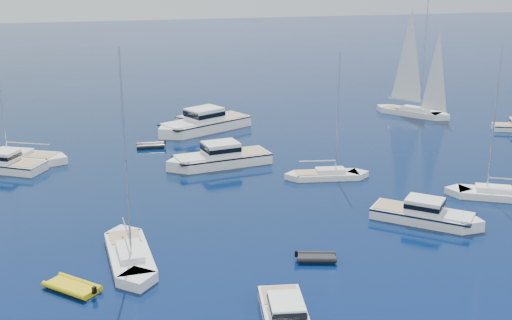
# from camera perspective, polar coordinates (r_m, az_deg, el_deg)

# --- Properties ---
(motor_cruiser_right) EXTENTS (9.10, 8.48, 2.50)m
(motor_cruiser_right) POSITION_cam_1_polar(r_m,az_deg,el_deg) (55.59, 14.36, -5.18)
(motor_cruiser_right) COLOR silver
(motor_cruiser_right) RESTS_ON ground
(motor_cruiser_centre) EXTENTS (12.10, 5.46, 3.06)m
(motor_cruiser_centre) POSITION_cam_1_polar(r_m,az_deg,el_deg) (68.36, -3.20, -0.44)
(motor_cruiser_centre) COLOR silver
(motor_cruiser_centre) RESTS_ON ground
(motor_cruiser_far_l) EXTENTS (9.98, 7.55, 2.57)m
(motor_cruiser_far_l) POSITION_cam_1_polar(r_m,az_deg,el_deg) (71.50, -20.97, -0.78)
(motor_cruiser_far_l) COLOR white
(motor_cruiser_far_l) RESTS_ON ground
(motor_cruiser_distant) EXTENTS (13.97, 9.88, 3.56)m
(motor_cruiser_distant) POSITION_cam_1_polar(r_m,az_deg,el_deg) (82.13, -4.58, 2.54)
(motor_cruiser_distant) COLOR white
(motor_cruiser_distant) RESTS_ON ground
(motor_cruiser_horizon) EXTENTS (6.25, 7.14, 1.92)m
(motor_cruiser_horizon) POSITION_cam_1_polar(r_m,az_deg,el_deg) (85.49, -4.83, 3.12)
(motor_cruiser_horizon) COLOR white
(motor_cruiser_horizon) RESTS_ON ground
(sailboat_fore) EXTENTS (3.45, 10.91, 15.82)m
(sailboat_fore) POSITION_cam_1_polar(r_m,az_deg,el_deg) (48.21, -10.78, -8.47)
(sailboat_fore) COLOR white
(sailboat_fore) RESTS_ON ground
(sailboat_mid_r) EXTENTS (9.63, 6.61, 14.05)m
(sailboat_mid_r) POSITION_cam_1_polar(r_m,az_deg,el_deg) (62.91, 20.01, -3.06)
(sailboat_mid_r) COLOR white
(sailboat_mid_r) RESTS_ON ground
(sailboat_centre) EXTENTS (8.89, 3.47, 12.73)m
(sailboat_centre) POSITION_cam_1_polar(r_m,az_deg,el_deg) (64.63, 6.09, -1.55)
(sailboat_centre) COLOR silver
(sailboat_centre) RESTS_ON ground
(sailboat_sails_r) EXTENTS (9.16, 10.42, 16.25)m
(sailboat_sails_r) POSITION_cam_1_polar(r_m,az_deg,el_deg) (92.50, 13.25, 3.79)
(sailboat_sails_r) COLOR white
(sailboat_sails_r) RESTS_ON ground
(sailboat_far_l) EXTENTS (11.98, 8.05, 17.43)m
(sailboat_far_l) POSITION_cam_1_polar(r_m,az_deg,el_deg) (74.08, -19.73, -0.05)
(sailboat_far_l) COLOR white
(sailboat_far_l) RESTS_ON ground
(tender_yellow) EXTENTS (4.27, 4.27, 0.95)m
(tender_yellow) POSITION_cam_1_polar(r_m,az_deg,el_deg) (45.09, -15.49, -10.70)
(tender_yellow) COLOR #D5BB0C
(tender_yellow) RESTS_ON ground
(tender_grey_near) EXTENTS (3.23, 2.37, 0.95)m
(tender_grey_near) POSITION_cam_1_polar(r_m,az_deg,el_deg) (47.56, 5.22, -8.59)
(tender_grey_near) COLOR black
(tender_grey_near) RESTS_ON ground
(tender_grey_far) EXTENTS (3.31, 1.94, 0.95)m
(tender_grey_far) POSITION_cam_1_polar(r_m,az_deg,el_deg) (75.45, -9.05, 1.06)
(tender_grey_far) COLOR black
(tender_grey_far) RESTS_ON ground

